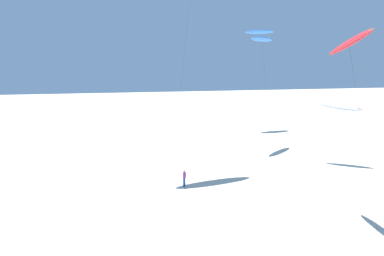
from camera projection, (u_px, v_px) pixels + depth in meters
flying_kite_0 at (338, 106)px, 41.52m from camera, size 4.89×7.41×7.53m
flying_kite_2 at (262, 39)px, 49.80m from camera, size 5.72×5.82×15.56m
flying_kite_4 at (349, 43)px, 26.33m from camera, size 3.87×11.00×14.26m
flying_kite_5 at (260, 32)px, 64.58m from camera, size 6.38×4.38×18.16m
person_mid_field at (184, 177)px, 33.02m from camera, size 0.41×0.37×1.66m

